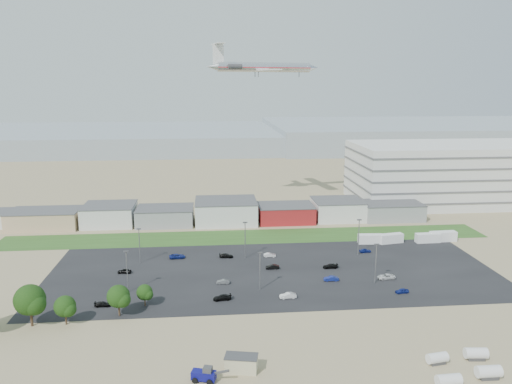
{
  "coord_description": "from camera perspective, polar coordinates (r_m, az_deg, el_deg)",
  "views": [
    {
      "loc": [
        -11.33,
        -106.37,
        49.54
      ],
      "look_at": [
        0.54,
        22.0,
        21.7
      ],
      "focal_mm": 35.0,
      "sensor_mm": 36.0,
      "label": 1
    }
  ],
  "objects": [
    {
      "name": "parked_car_7",
      "position": [
        138.23,
        1.88,
        -8.55
      ],
      "size": [
        3.72,
        1.3,
        1.23
      ],
      "primitive_type": "imported",
      "rotation": [
        0.0,
        0.0,
        -1.57
      ],
      "color": "black",
      "rests_on": "ground"
    },
    {
      "name": "lightpole_back_m",
      "position": [
        144.98,
        -1.25,
        -5.53
      ],
      "size": [
        1.28,
        0.53,
        10.87
      ],
      "primitive_type": null,
      "color": "slate",
      "rests_on": "ground"
    },
    {
      "name": "box_trailer_c",
      "position": [
        169.5,
        19.03,
        -4.98
      ],
      "size": [
        7.84,
        2.62,
        2.92
      ],
      "primitive_type": null,
      "rotation": [
        0.0,
        0.0,
        0.02
      ],
      "color": "silver",
      "rests_on": "ground"
    },
    {
      "name": "parking_lot",
      "position": [
        136.71,
        1.96,
        -9.06
      ],
      "size": [
        120.0,
        50.0,
        0.01
      ],
      "primitive_type": "cube",
      "color": "black",
      "rests_on": "ground"
    },
    {
      "name": "parked_car_11",
      "position": [
        147.45,
        1.59,
        -7.21
      ],
      "size": [
        3.62,
        1.42,
        1.17
      ],
      "primitive_type": "imported",
      "rotation": [
        0.0,
        0.0,
        1.52
      ],
      "color": "silver",
      "rests_on": "ground"
    },
    {
      "name": "lightpole_front_l",
      "position": [
        126.1,
        -14.51,
        -8.8
      ],
      "size": [
        1.23,
        0.51,
        10.43
      ],
      "primitive_type": null,
      "color": "slate",
      "rests_on": "ground"
    },
    {
      "name": "box_trailer_b",
      "position": [
        165.46,
        15.17,
        -5.14
      ],
      "size": [
        8.14,
        3.83,
        2.94
      ],
      "primitive_type": null,
      "rotation": [
        0.0,
        0.0,
        0.18
      ],
      "color": "silver",
      "rests_on": "ground"
    },
    {
      "name": "lightpole_front_m",
      "position": [
        123.59,
        0.46,
        -9.02
      ],
      "size": [
        1.14,
        0.47,
        9.68
      ],
      "primitive_type": null,
      "color": "slate",
      "rests_on": "ground"
    },
    {
      "name": "tree_left",
      "position": [
        115.93,
        -24.42,
        -11.48
      ],
      "size": [
        6.87,
        6.87,
        10.3
      ],
      "primitive_type": null,
      "color": "black",
      "rests_on": "ground"
    },
    {
      "name": "parked_car_12",
      "position": [
        140.29,
        8.5,
        -8.37
      ],
      "size": [
        4.14,
        1.76,
        1.19
      ],
      "primitive_type": "imported",
      "rotation": [
        0.0,
        0.0,
        -1.55
      ],
      "color": "black",
      "rests_on": "ground"
    },
    {
      "name": "parked_car_9",
      "position": [
        148.04,
        -8.99,
        -7.26
      ],
      "size": [
        4.69,
        2.39,
        1.27
      ],
      "primitive_type": "imported",
      "rotation": [
        0.0,
        0.0,
        1.63
      ],
      "color": "navy",
      "rests_on": "ground"
    },
    {
      "name": "parking_garage",
      "position": [
        228.45,
        21.14,
        2.03
      ],
      "size": [
        80.0,
        40.0,
        25.0
      ],
      "primitive_type": "cube",
      "color": "silver",
      "rests_on": "ground"
    },
    {
      "name": "parked_car_4",
      "position": [
        128.9,
        -3.77,
        -10.18
      ],
      "size": [
        3.41,
        1.47,
        1.09
      ],
      "primitive_type": "imported",
      "rotation": [
        0.0,
        0.0,
        -1.67
      ],
      "color": "#595B5E",
      "rests_on": "ground"
    },
    {
      "name": "airliner",
      "position": [
        203.59,
        0.96,
        14.08
      ],
      "size": [
        52.64,
        41.28,
        13.85
      ],
      "primitive_type": null,
      "rotation": [
        0.0,
        0.0,
        0.22
      ],
      "color": "silver"
    },
    {
      "name": "ground",
      "position": [
        117.89,
        0.74,
        -12.66
      ],
      "size": [
        700.0,
        700.0,
        0.0
      ],
      "primitive_type": "plane",
      "color": "#8B7C59",
      "rests_on": "ground"
    },
    {
      "name": "lightpole_back_l",
      "position": [
        145.04,
        -13.17,
        -6.0
      ],
      "size": [
        1.19,
        0.5,
        10.12
      ],
      "primitive_type": null,
      "color": "slate",
      "rests_on": "ground"
    },
    {
      "name": "portable_shed",
      "position": [
        92.89,
        -1.69,
        -18.99
      ],
      "size": [
        6.31,
        4.13,
        2.93
      ],
      "primitive_type": null,
      "rotation": [
        0.0,
        0.0,
        -0.2
      ],
      "color": "#BCB68E",
      "rests_on": "ground"
    },
    {
      "name": "box_trailer_d",
      "position": [
        172.36,
        20.59,
        -4.77
      ],
      "size": [
        8.61,
        3.06,
        3.19
      ],
      "primitive_type": null,
      "rotation": [
        0.0,
        0.0,
        0.05
      ],
      "color": "silver",
      "rests_on": "ground"
    },
    {
      "name": "tree_near",
      "position": [
        118.41,
        -12.61,
        -11.31
      ],
      "size": [
        3.9,
        3.9,
        5.86
      ],
      "primitive_type": null,
      "color": "black",
      "rests_on": "ground"
    },
    {
      "name": "box_trailer_a",
      "position": [
        163.31,
        12.96,
        -5.25
      ],
      "size": [
        8.03,
        3.07,
        2.95
      ],
      "primitive_type": null,
      "rotation": [
        0.0,
        0.0,
        -0.08
      ],
      "color": "silver",
      "rests_on": "ground"
    },
    {
      "name": "parked_car_2",
      "position": [
        128.21,
        16.34,
        -10.79
      ],
      "size": [
        3.43,
        1.69,
        1.13
      ],
      "primitive_type": "imported",
      "rotation": [
        0.0,
        0.0,
        -1.46
      ],
      "color": "navy",
      "rests_on": "ground"
    },
    {
      "name": "building_row",
      "position": [
        183.21,
        -6.9,
        -2.29
      ],
      "size": [
        170.0,
        20.0,
        8.0
      ],
      "primitive_type": null,
      "color": "silver",
      "rests_on": "ground"
    },
    {
      "name": "storage_tank_nw",
      "position": [
        100.59,
        20.01,
        -17.38
      ],
      "size": [
        4.0,
        2.45,
        2.25
      ],
      "primitive_type": null,
      "rotation": [
        0.0,
        0.0,
        0.16
      ],
      "color": "silver",
      "rests_on": "ground"
    },
    {
      "name": "parked_car_1",
      "position": [
        131.75,
        8.58,
        -9.75
      ],
      "size": [
        3.88,
        1.52,
        1.26
      ],
      "primitive_type": "imported",
      "rotation": [
        0.0,
        0.0,
        -1.62
      ],
      "color": "navy",
      "rests_on": "ground"
    },
    {
      "name": "parked_car_6",
      "position": [
        147.11,
        -3.43,
        -7.27
      ],
      "size": [
        4.19,
        2.08,
        1.17
      ],
      "primitive_type": "imported",
      "rotation": [
        0.0,
        0.0,
        1.46
      ],
      "color": "black",
      "rests_on": "ground"
    },
    {
      "name": "tree_right",
      "position": [
        114.71,
        -15.44,
        -11.67
      ],
      "size": [
        5.32,
        5.32,
        7.99
      ],
      "primitive_type": null,
      "color": "black",
      "rests_on": "ground"
    },
    {
      "name": "lightpole_front_r",
      "position": [
        130.87,
        13.53,
        -7.96
      ],
      "size": [
        1.23,
        0.51,
        10.43
      ],
      "primitive_type": null,
      "color": "slate",
      "rests_on": "ground"
    },
    {
      "name": "grass_strip",
      "position": [
        166.32,
        -1.14,
        -5.14
      ],
      "size": [
        160.0,
        16.0,
        0.02
      ],
      "primitive_type": "cube",
      "color": "#2C501E",
      "rests_on": "ground"
    },
    {
      "name": "hills_backdrop",
      "position": [
        426.87,
        1.66,
        6.13
      ],
      "size": [
        700.0,
        200.0,
        9.0
      ],
      "primitive_type": null,
      "color": "gray",
      "rests_on": "ground"
    },
    {
      "name": "parked_car_13",
      "position": [
        120.71,
        3.67,
        -11.73
      ],
      "size": [
        4.04,
        1.58,
        1.31
      ],
      "primitive_type": "imported",
      "rotation": [
        0.0,
        0.0,
        -1.52
      ],
      "color": "silver",
      "rests_on": "ground"
    },
    {
      "name": "parked_car_8",
      "position": [
        154.7,
        12.37,
        -6.55
      ],
      "size": [
        3.67,
        1.81,
        1.2
      ],
      "primitive_type": "imported",
      "rotation": [
        0.0,
        0.0,
        1.68
      ],
      "color": "navy",
      "rests_on": "ground"
    },
    {
      "name": "parked_car_0",
      "position": [
        135.78,
        14.65,
        -9.34
      ],
      "size": [
        4.67,
        2.3,
        1.28
      ],
      "primitive_type": "imported",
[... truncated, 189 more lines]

